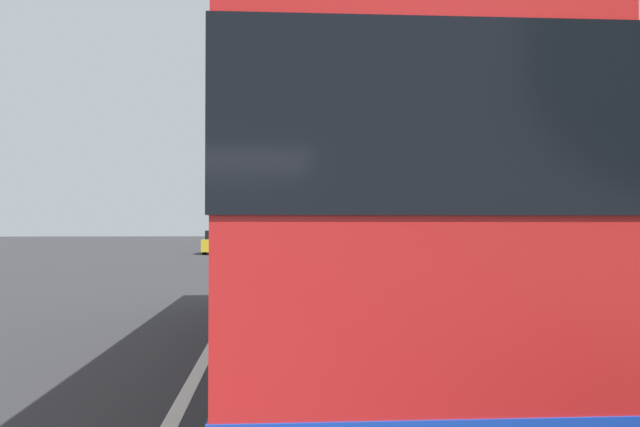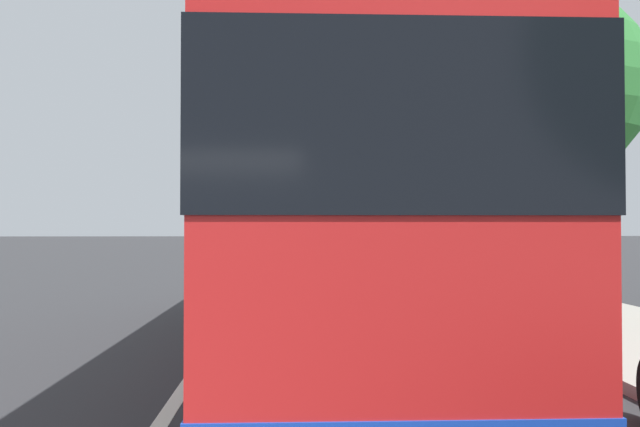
# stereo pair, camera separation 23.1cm
# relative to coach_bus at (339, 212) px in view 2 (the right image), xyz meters

# --- Properties ---
(sidewalk_curb) EXTENTS (110.00, 3.60, 0.14)m
(sidewalk_curb) POSITION_rel_coach_bus_xyz_m (1.12, -4.65, -1.95)
(sidewalk_curb) COLOR #9E998E
(sidewalk_curb) RESTS_ON ground
(lane_divider_line) EXTENTS (110.00, 0.16, 0.01)m
(lane_divider_line) POSITION_rel_coach_bus_xyz_m (1.12, 1.90, -2.01)
(lane_divider_line) COLOR silver
(lane_divider_line) RESTS_ON ground
(coach_bus) EXTENTS (11.16, 2.74, 3.54)m
(coach_bus) POSITION_rel_coach_bus_xyz_m (0.00, 0.00, 0.00)
(coach_bus) COLOR red
(coach_bus) RESTS_ON ground
(car_far_distant) EXTENTS (4.49, 2.22, 1.52)m
(car_far_distant) POSITION_rel_coach_bus_xyz_m (32.01, 4.41, -1.29)
(car_far_distant) COLOR gold
(car_far_distant) RESTS_ON ground
(car_oncoming) EXTENTS (4.46, 2.18, 1.53)m
(car_oncoming) POSITION_rel_coach_bus_xyz_m (21.91, -0.33, -1.28)
(car_oncoming) COLOR gold
(car_oncoming) RESTS_ON ground
(car_ahead_same_lane) EXTENTS (4.22, 2.04, 1.50)m
(car_ahead_same_lane) POSITION_rel_coach_bus_xyz_m (39.03, 3.98, -1.32)
(car_ahead_same_lane) COLOR navy
(car_ahead_same_lane) RESTS_ON ground
(car_behind_bus) EXTENTS (4.38, 1.97, 1.43)m
(car_behind_bus) POSITION_rel_coach_bus_xyz_m (28.74, 0.44, -1.33)
(car_behind_bus) COLOR #2D7238
(car_behind_bus) RESTS_ON ground
(roadside_tree_mid_block) EXTENTS (3.64, 3.64, 6.35)m
(roadside_tree_mid_block) POSITION_rel_coach_bus_xyz_m (2.84, -4.43, 2.50)
(roadside_tree_mid_block) COLOR brown
(roadside_tree_mid_block) RESTS_ON ground
(utility_pole) EXTENTS (0.28, 0.28, 9.00)m
(utility_pole) POSITION_rel_coach_bus_xyz_m (5.85, -4.76, 2.48)
(utility_pole) COLOR slate
(utility_pole) RESTS_ON ground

